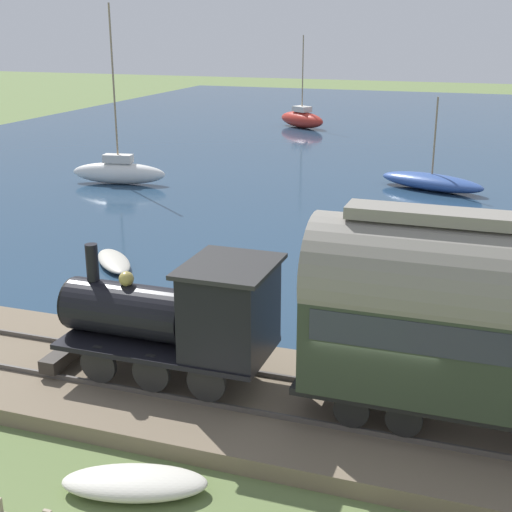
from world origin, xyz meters
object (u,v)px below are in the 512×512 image
at_px(beached_dinghy, 135,483).
at_px(sailboat_white, 119,171).
at_px(sailboat_red, 302,119).
at_px(sailboat_blue, 431,182).
at_px(steam_locomotive, 182,314).
at_px(rowboat_off_pier, 114,261).

bearing_deg(beached_dinghy, sailboat_white, 29.97).
bearing_deg(sailboat_red, sailboat_blue, -114.96).
height_order(sailboat_white, sailboat_red, sailboat_white).
xyz_separation_m(steam_locomotive, sailboat_red, (45.65, 9.79, -1.40)).
bearing_deg(sailboat_blue, sailboat_red, 52.14).
height_order(sailboat_red, beached_dinghy, sailboat_red).
bearing_deg(rowboat_off_pier, steam_locomotive, -92.48).
distance_m(sailboat_red, rowboat_off_pier, 37.78).
height_order(steam_locomotive, sailboat_red, sailboat_red).
bearing_deg(rowboat_off_pier, sailboat_red, 53.32).
distance_m(sailboat_blue, rowboat_off_pier, 19.31).
bearing_deg(sailboat_red, beached_dinghy, -134.90).
bearing_deg(beached_dinghy, steam_locomotive, 9.70).
height_order(sailboat_blue, sailboat_white, sailboat_white).
xyz_separation_m(sailboat_blue, sailboat_red, (20.98, 13.05, 0.29)).
bearing_deg(sailboat_blue, sailboat_white, 124.10).
xyz_separation_m(steam_locomotive, beached_dinghy, (-3.69, -0.63, -1.93)).
bearing_deg(steam_locomotive, sailboat_white, 33.01).
xyz_separation_m(sailboat_red, rowboat_off_pier, (-37.63, -3.26, -0.57)).
relative_size(sailboat_white, beached_dinghy, 3.18).
relative_size(rowboat_off_pier, beached_dinghy, 0.97).
distance_m(sailboat_blue, sailboat_red, 24.71).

